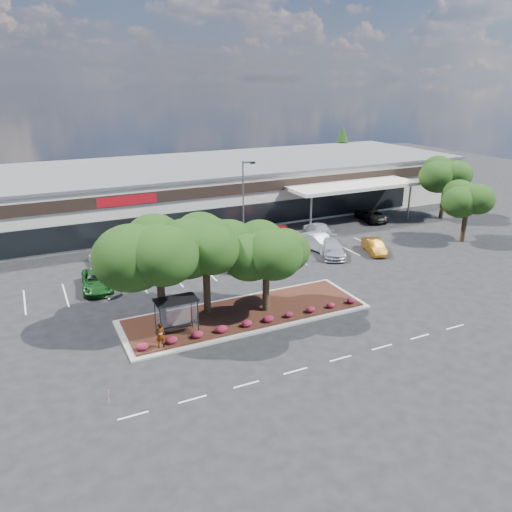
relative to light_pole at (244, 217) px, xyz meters
name	(u,v)px	position (x,y,z in m)	size (l,w,h in m)	color
ground	(297,333)	(-2.90, -14.97, -4.14)	(160.00, 160.00, 0.00)	black
retail_store	(160,191)	(-2.84, 18.94, -0.99)	(80.40, 25.20, 6.25)	silver
landscape_island	(246,314)	(-4.90, -10.97, -4.02)	(18.00, 6.00, 0.26)	#A0A09B
lane_markings	(234,281)	(-3.04, -4.55, -4.14)	(33.12, 20.06, 0.01)	silver
shrub_row	(258,321)	(-4.90, -13.07, -3.63)	(17.00, 0.80, 0.50)	maroon
bus_shelter	(175,306)	(-10.40, -12.02, -1.84)	(2.75, 1.55, 2.59)	black
island_tree_west	(160,272)	(-10.90, -10.47, 0.06)	(7.20, 7.20, 7.89)	#15340D
island_tree_mid	(206,265)	(-7.40, -9.77, -0.22)	(6.60, 6.60, 7.32)	#15340D
island_tree_east	(266,269)	(-3.40, -11.27, -0.63)	(5.80, 5.80, 6.50)	#15340D
tree_east_near	(466,212)	(23.10, -4.97, -0.89)	(5.60, 5.60, 6.51)	#15340D
tree_east_far	(445,188)	(28.10, 3.03, -0.33)	(6.40, 6.40, 7.62)	#15340D
conifer_north_east	(342,153)	(31.10, 29.03, 0.36)	(3.96, 3.96, 9.00)	#15340D
person_waiting	(160,335)	(-11.84, -13.27, -3.03)	(0.62, 0.41, 1.70)	#594C47
light_pole	(244,217)	(0.00, 0.00, 0.00)	(1.43, 0.68, 9.38)	#A0A09B
survey_stake	(109,395)	(-15.81, -17.52, -3.56)	(0.08, 0.14, 0.90)	tan
car_0	(97,281)	(-13.86, -1.33, -3.43)	(2.35, 5.09, 1.42)	#184E1A
car_1	(105,270)	(-12.87, 0.55, -3.34)	(2.67, 5.80, 1.61)	white
car_3	(227,257)	(-2.19, -0.82, -3.34)	(1.71, 4.89, 1.61)	#58565D
car_4	(226,256)	(-2.04, -0.23, -3.44)	(2.32, 5.04, 1.40)	white
car_5	(271,245)	(3.21, 0.68, -3.33)	(1.71, 4.90, 1.62)	black
car_6	(332,248)	(8.14, -2.67, -3.39)	(2.10, 5.15, 1.50)	#A2A4AC
car_7	(319,242)	(7.84, -0.81, -3.30)	(1.78, 5.12, 1.69)	#B3BCC1
car_8	(374,246)	(12.35, -3.85, -3.46)	(1.43, 4.11, 1.36)	#663E08
car_9	(104,258)	(-12.38, 4.00, -3.44)	(1.97, 4.85, 1.41)	silver
car_10	(139,246)	(-8.65, 6.08, -3.36)	(2.20, 5.41, 1.57)	maroon
car_11	(154,245)	(-7.23, 5.83, -3.44)	(2.33, 5.06, 1.41)	black
car_12	(184,236)	(-3.65, 7.41, -3.45)	(1.93, 4.76, 1.38)	silver
car_13	(236,230)	(2.05, 6.71, -3.32)	(2.31, 5.67, 1.65)	black
car_14	(262,236)	(3.88, 4.14, -3.45)	(1.93, 4.75, 1.38)	maroon
car_15	(281,232)	(6.21, 4.31, -3.39)	(2.11, 5.20, 1.51)	maroon
car_16	(318,230)	(10.03, 2.82, -3.32)	(2.32, 5.70, 1.65)	#99A0A6
car_17	(371,215)	(19.54, 5.97, -3.42)	(2.40, 5.21, 1.45)	black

